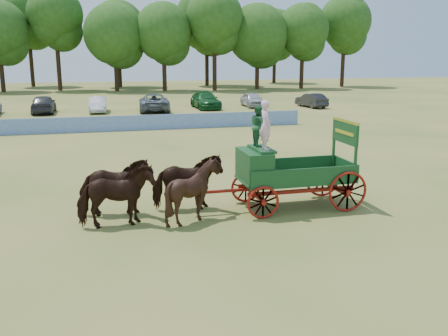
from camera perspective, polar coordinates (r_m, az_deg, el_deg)
ground at (r=17.72m, az=-4.97°, el=-4.24°), size 160.00×160.00×0.00m
horse_lead_left at (r=15.55m, az=-12.25°, el=-3.21°), size 2.39×1.25×1.95m
horse_lead_right at (r=16.61m, az=-12.43°, el=-2.18°), size 2.40×1.28×1.95m
horse_wheel_left at (r=15.81m, az=-3.53°, el=-2.66°), size 2.05×1.90×1.95m
horse_wheel_right at (r=16.86m, az=-4.25°, el=-1.68°), size 2.33×1.10×1.95m
farm_dray at (r=16.98m, az=5.98°, el=0.50°), size 6.00×2.00×3.76m
sponsor_banner at (r=35.06m, az=-11.64°, el=5.03°), size 26.00×0.08×1.05m
parked_cars at (r=46.64m, az=-17.75°, el=6.92°), size 46.04×6.81×1.65m
treeline at (r=76.02m, az=-17.18°, el=15.53°), size 88.08×23.83×15.55m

